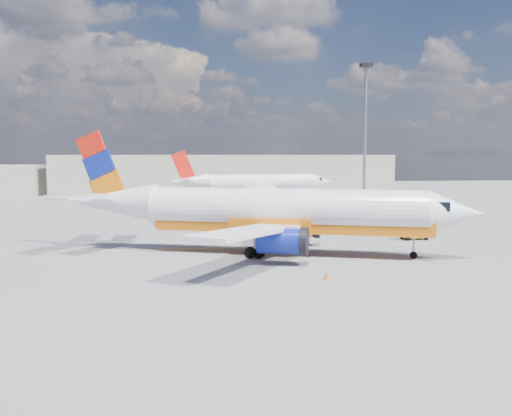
{
  "coord_description": "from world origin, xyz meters",
  "views": [
    {
      "loc": [
        -3.88,
        -46.27,
        8.19
      ],
      "look_at": [
        2.43,
        2.86,
        3.5
      ],
      "focal_mm": 40.0,
      "sensor_mm": 36.0,
      "label": 1
    }
  ],
  "objects": [
    {
      "name": "second_jet",
      "position": [
        9.19,
        53.61,
        2.97
      ],
      "size": [
        29.47,
        23.0,
        8.91
      ],
      "rotation": [
        0.0,
        0.0,
        0.15
      ],
      "color": "white",
      "rests_on": "ground"
    },
    {
      "name": "gse_tug",
      "position": [
        18.04,
        5.64,
        0.81
      ],
      "size": [
        2.46,
        1.56,
        1.72
      ],
      "rotation": [
        0.0,
        0.0,
        0.03
      ],
      "color": "black",
      "rests_on": "ground"
    },
    {
      "name": "terminal_main",
      "position": [
        5.0,
        75.0,
        4.0
      ],
      "size": [
        70.0,
        14.0,
        8.0
      ],
      "primitive_type": "cube",
      "color": "#BCB5A2",
      "rests_on": "ground"
    },
    {
      "name": "taxi_line",
      "position": [
        0.0,
        3.0,
        0.01
      ],
      "size": [
        70.0,
        0.15,
        0.01
      ],
      "primitive_type": "cube",
      "color": "yellow",
      "rests_on": "ground"
    },
    {
      "name": "traffic_cone",
      "position": [
        5.36,
        -10.54,
        0.3
      ],
      "size": [
        0.44,
        0.44,
        0.61
      ],
      "color": "white",
      "rests_on": "ground"
    },
    {
      "name": "main_jet",
      "position": [
        3.38,
        -0.28,
        3.44
      ],
      "size": [
        33.97,
        25.76,
        10.33
      ],
      "rotation": [
        0.0,
        0.0,
        -0.34
      ],
      "color": "white",
      "rests_on": "ground"
    },
    {
      "name": "floodlight_mast",
      "position": [
        22.7,
        35.17,
        12.77
      ],
      "size": [
        1.56,
        1.56,
        21.3
      ],
      "color": "gray",
      "rests_on": "ground"
    },
    {
      "name": "ground",
      "position": [
        0.0,
        0.0,
        0.0
      ],
      "size": [
        240.0,
        240.0,
        0.0
      ],
      "primitive_type": "plane",
      "color": "slate",
      "rests_on": "ground"
    }
  ]
}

